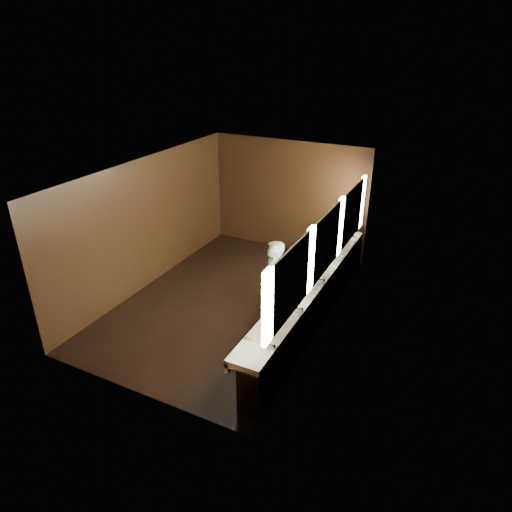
% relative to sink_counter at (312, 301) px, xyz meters
% --- Properties ---
extents(floor, '(6.00, 6.00, 0.00)m').
position_rel_sink_counter_xyz_m(floor, '(-1.79, 0.00, -0.50)').
color(floor, black).
rests_on(floor, ground).
extents(ceiling, '(4.00, 6.00, 0.02)m').
position_rel_sink_counter_xyz_m(ceiling, '(-1.79, 0.00, 2.30)').
color(ceiling, '#2D2D2B').
rests_on(ceiling, wall_back).
extents(wall_back, '(4.00, 0.02, 2.80)m').
position_rel_sink_counter_xyz_m(wall_back, '(-1.79, 3.00, 0.90)').
color(wall_back, black).
rests_on(wall_back, floor).
extents(wall_front, '(4.00, 0.02, 2.80)m').
position_rel_sink_counter_xyz_m(wall_front, '(-1.79, -3.00, 0.90)').
color(wall_front, black).
rests_on(wall_front, floor).
extents(wall_left, '(0.02, 6.00, 2.80)m').
position_rel_sink_counter_xyz_m(wall_left, '(-3.79, 0.00, 0.90)').
color(wall_left, black).
rests_on(wall_left, floor).
extents(wall_right, '(0.02, 6.00, 2.80)m').
position_rel_sink_counter_xyz_m(wall_right, '(0.21, 0.00, 0.90)').
color(wall_right, black).
rests_on(wall_right, floor).
extents(sink_counter, '(0.55, 5.40, 1.01)m').
position_rel_sink_counter_xyz_m(sink_counter, '(0.00, 0.00, 0.00)').
color(sink_counter, black).
rests_on(sink_counter, floor).
extents(mirror_band, '(0.06, 5.03, 1.15)m').
position_rel_sink_counter_xyz_m(mirror_band, '(0.19, -0.00, 1.25)').
color(mirror_band, '#FBF3CE').
rests_on(mirror_band, wall_right).
extents(person, '(0.50, 0.68, 1.72)m').
position_rel_sink_counter_xyz_m(person, '(-0.68, -0.32, 0.36)').
color(person, '#9BD5E8').
rests_on(person, floor).
extents(trash_bin, '(0.46, 0.46, 0.54)m').
position_rel_sink_counter_xyz_m(trash_bin, '(-0.22, -1.10, -0.23)').
color(trash_bin, black).
rests_on(trash_bin, floor).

